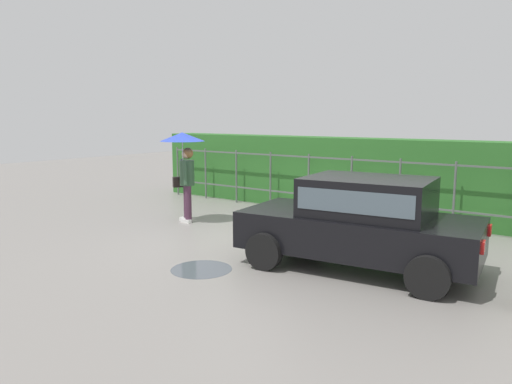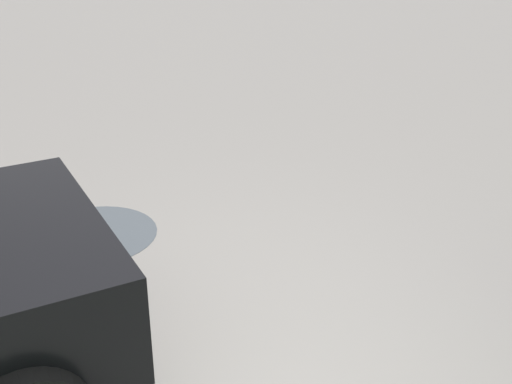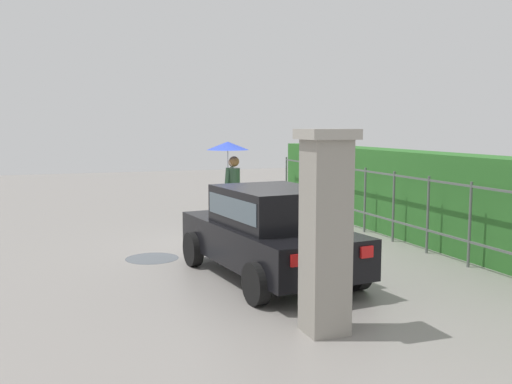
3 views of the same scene
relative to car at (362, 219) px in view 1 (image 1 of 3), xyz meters
The scene contains 6 objects.
ground_plane 2.76m from the car, behind, with size 40.00×40.00×0.00m, color gray.
car is the anchor object (origin of this frame).
pedestrian 4.84m from the car, behind, with size 1.01×1.01×2.08m.
fence_section 4.29m from the car, 125.05° to the left, with size 10.72×0.05×1.50m.
hedge_row 4.89m from the car, 120.28° to the left, with size 11.67×0.90×1.90m, color #2D6B28.
puddle_near 2.68m from the car, 141.79° to the right, with size 0.99×0.99×0.00m, color #4C545B.
Camera 1 is at (5.75, -7.19, 2.41)m, focal length 33.61 mm.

